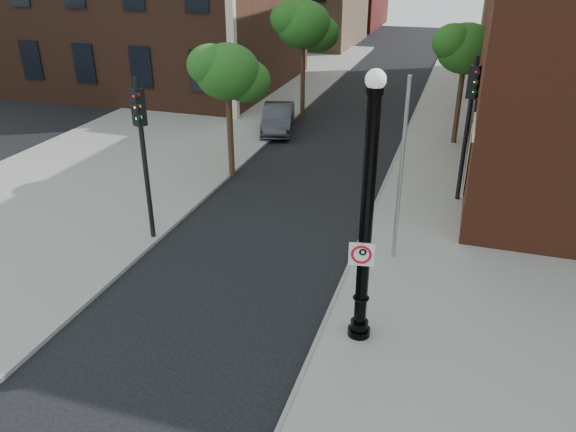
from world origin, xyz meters
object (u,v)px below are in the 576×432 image
(no_parking_sign, at_px, (362,254))
(traffic_signal_left, at_px, (142,135))
(parked_car, at_px, (278,118))
(traffic_signal_right, at_px, (470,107))
(lamppost, at_px, (366,229))

(no_parking_sign, distance_m, traffic_signal_left, 7.86)
(traffic_signal_left, bearing_deg, parked_car, 113.25)
(no_parking_sign, distance_m, traffic_signal_right, 9.33)
(lamppost, bearing_deg, parked_car, 115.09)
(lamppost, height_order, traffic_signal_left, lamppost)
(lamppost, xyz_separation_m, traffic_signal_left, (-7.16, 2.94, 0.53))
(lamppost, bearing_deg, traffic_signal_right, 78.16)
(lamppost, bearing_deg, traffic_signal_left, 157.67)
(parked_car, relative_size, traffic_signal_left, 0.80)
(no_parking_sign, relative_size, parked_car, 0.14)
(parked_car, xyz_separation_m, traffic_signal_left, (-0.06, -12.24, 2.77))
(traffic_signal_left, relative_size, traffic_signal_right, 0.98)
(no_parking_sign, xyz_separation_m, parked_car, (-7.08, 15.34, -1.69))
(lamppost, xyz_separation_m, parked_car, (-7.11, 15.18, -2.24))
(no_parking_sign, bearing_deg, parked_car, 105.13)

